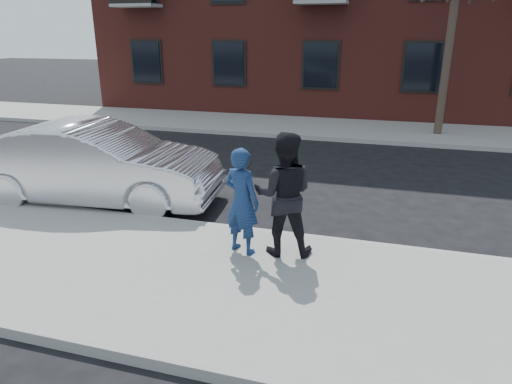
% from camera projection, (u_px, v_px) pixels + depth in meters
% --- Properties ---
extents(ground, '(100.00, 100.00, 0.00)m').
position_uv_depth(ground, '(176.00, 272.00, 6.85)').
color(ground, black).
rests_on(ground, ground).
extents(near_sidewalk, '(50.00, 3.50, 0.15)m').
position_uv_depth(near_sidewalk, '(168.00, 276.00, 6.59)').
color(near_sidewalk, gray).
rests_on(near_sidewalk, ground).
extents(near_curb, '(50.00, 0.10, 0.15)m').
position_uv_depth(near_curb, '(213.00, 228.00, 8.23)').
color(near_curb, '#999691').
rests_on(near_curb, ground).
extents(far_sidewalk, '(50.00, 3.50, 0.15)m').
position_uv_depth(far_sidewalk, '(308.00, 127.00, 17.01)').
color(far_sidewalk, gray).
rests_on(far_sidewalk, ground).
extents(far_curb, '(50.00, 0.10, 0.15)m').
position_uv_depth(far_curb, '(299.00, 137.00, 15.38)').
color(far_curb, '#999691').
rests_on(far_curb, ground).
extents(silver_sedan, '(5.27, 2.32, 1.68)m').
position_uv_depth(silver_sedan, '(96.00, 164.00, 9.41)').
color(silver_sedan, silver).
rests_on(silver_sedan, ground).
extents(man_hoodie, '(0.71, 0.59, 1.67)m').
position_uv_depth(man_hoodie, '(242.00, 201.00, 6.92)').
color(man_hoodie, navy).
rests_on(man_hoodie, near_sidewalk).
extents(man_peacoat, '(1.05, 0.88, 1.91)m').
position_uv_depth(man_peacoat, '(284.00, 194.00, 6.85)').
color(man_peacoat, black).
rests_on(man_peacoat, near_sidewalk).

